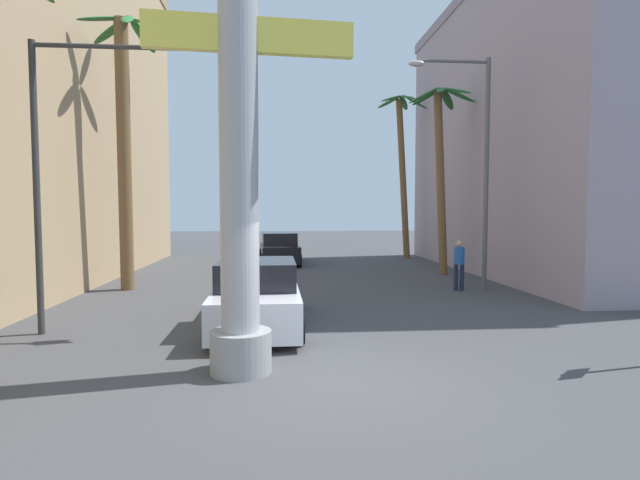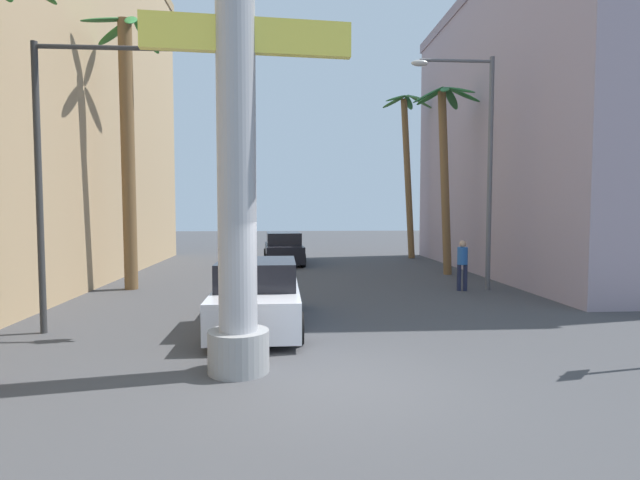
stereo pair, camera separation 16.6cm
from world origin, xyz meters
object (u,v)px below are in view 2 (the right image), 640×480
Objects in this scene: street_lamp at (478,151)px; palm_tree_far_right at (407,160)px; neon_sign_pole at (236,19)px; palm_tree_mid_left at (129,135)px; traffic_light_mast at (110,132)px; pedestrian_mid_right at (462,261)px; car_lead at (258,296)px; car_far at (284,249)px; palm_tree_mid_right at (445,156)px.

street_lamp is 11.00m from palm_tree_far_right.
neon_sign_pole reaches higher than palm_tree_mid_left.
street_lamp is 1.23× the size of traffic_light_mast.
street_lamp is 4.60× the size of pedestrian_mid_right.
pedestrian_mid_right is at bearing 34.89° from car_lead.
neon_sign_pole is at bearing -130.29° from pedestrian_mid_right.
palm_tree_far_right reaches higher than street_lamp.
palm_tree_mid_right reaches higher than car_far.
car_far is (-6.48, 8.55, -3.91)m from street_lamp.
palm_tree_mid_left is at bearing 129.59° from car_lead.
palm_tree_mid_right is (7.21, 8.66, 4.19)m from car_lead.
neon_sign_pole is 6.64× the size of pedestrian_mid_right.
palm_tree_far_right is at bearing 85.57° from pedestrian_mid_right.
street_lamp is 0.86× the size of palm_tree_far_right.
car_lead is 0.55× the size of palm_tree_mid_left.
pedestrian_mid_right is (9.63, 4.90, -3.41)m from traffic_light_mast.
palm_tree_mid_left is 1.00× the size of palm_tree_far_right.
palm_tree_mid_left reaches higher than street_lamp.
neon_sign_pole is 4.41m from traffic_light_mast.
palm_tree_mid_left is 11.77m from pedestrian_mid_right.
street_lamp is 11.53m from palm_tree_mid_left.
street_lamp is 0.86× the size of palm_tree_mid_left.
car_lead is (3.13, 0.37, -3.68)m from traffic_light_mast.
car_lead is at bearing -145.11° from pedestrian_mid_right.
palm_tree_far_right is (6.81, 2.42, 4.67)m from car_far.
palm_tree_far_right is (11.83, 10.27, 0.25)m from palm_tree_mid_left.
palm_tree_mid_left is at bearing 176.51° from street_lamp.
palm_tree_far_right is (7.50, 18.96, -0.35)m from neon_sign_pole.
palm_tree_mid_left is at bearing 116.50° from neon_sign_pole.
street_lamp is 11.42m from car_far.
car_lead is (-7.03, -4.70, -3.95)m from street_lamp.
street_lamp is (7.16, 8.00, -1.10)m from neon_sign_pole.
street_lamp is 3.97m from palm_tree_mid_right.
palm_tree_mid_right is 5.73m from pedestrian_mid_right.
traffic_light_mast is at bearing -153.03° from pedestrian_mid_right.
traffic_light_mast is 5.97m from palm_tree_mid_left.
palm_tree_mid_left is (-5.02, -7.85, 4.42)m from car_far.
car_far is 10.31m from palm_tree_mid_left.
palm_tree_far_right is (7.36, 15.67, 4.70)m from car_lead.
palm_tree_mid_left reaches higher than car_far.
car_far is at bearing 57.40° from palm_tree_mid_left.
palm_tree_far_right reaches higher than pedestrian_mid_right.
traffic_light_mast reaches higher than car_far.
neon_sign_pole is at bearing -92.31° from car_lead.
car_lead is 0.55× the size of palm_tree_far_right.
car_lead is 17.94m from palm_tree_far_right.
palm_tree_far_right is at bearing 68.43° from neon_sign_pole.
palm_tree_far_right is (10.50, 16.04, 1.02)m from traffic_light_mast.
car_lead is 0.64× the size of palm_tree_mid_right.
neon_sign_pole is 1.44× the size of palm_tree_mid_right.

